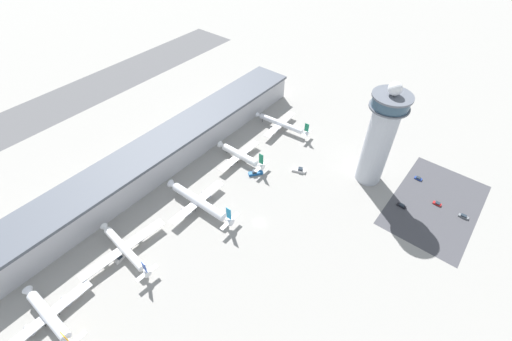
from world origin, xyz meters
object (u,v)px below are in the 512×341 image
(car_silver_sedan, at_px, (418,178))
(service_truck_catering, at_px, (255,173))
(control_tower, at_px, (380,136))
(airplane_gate_charlie, at_px, (199,202))
(service_truck_baggage, at_px, (121,257))
(airplane_gate_delta, at_px, (240,155))
(airplane_gate_alpha, at_px, (49,316))
(car_navy_sedan, at_px, (402,206))
(airplane_gate_bravo, at_px, (125,249))
(car_black_suv, at_px, (437,204))
(airplane_gate_echo, at_px, (281,124))
(service_truck_fuel, at_px, (299,170))
(car_white_wagon, at_px, (463,216))

(car_silver_sedan, bearing_deg, service_truck_catering, 126.27)
(control_tower, bearing_deg, airplane_gate_charlie, 142.23)
(car_silver_sedan, bearing_deg, service_truck_baggage, 147.18)
(airplane_gate_delta, bearing_deg, service_truck_catering, -104.03)
(airplane_gate_alpha, bearing_deg, car_navy_sedan, -30.62)
(airplane_gate_bravo, xyz_separation_m, car_navy_sedan, (106.84, -87.44, -3.84))
(control_tower, xyz_separation_m, car_navy_sedan, (-8.78, -23.39, -28.74))
(airplane_gate_alpha, height_order, airplane_gate_delta, airplane_gate_delta)
(airplane_gate_bravo, xyz_separation_m, car_black_suv, (119.93, -101.40, -3.88))
(car_navy_sedan, bearing_deg, service_truck_baggage, 141.42)
(airplane_gate_alpha, height_order, airplane_gate_echo, airplane_gate_alpha)
(airplane_gate_charlie, bearing_deg, airplane_gate_bravo, 171.59)
(airplane_gate_delta, bearing_deg, service_truck_baggage, -179.29)
(airplane_gate_bravo, bearing_deg, airplane_gate_alpha, -176.24)
(control_tower, distance_m, car_silver_sedan, 40.41)
(car_navy_sedan, bearing_deg, airplane_gate_alpha, 149.38)
(car_black_suv, relative_size, car_silver_sedan, 1.05)
(control_tower, distance_m, car_black_suv, 47.35)
(service_truck_fuel, bearing_deg, airplane_gate_echo, 50.39)
(airplane_gate_alpha, distance_m, car_white_wagon, 192.42)
(car_silver_sedan, relative_size, car_navy_sedan, 0.85)
(service_truck_fuel, relative_size, car_black_suv, 1.97)
(airplane_gate_charlie, bearing_deg, service_truck_baggage, 171.91)
(airplane_gate_bravo, bearing_deg, service_truck_fuel, -18.00)
(airplane_gate_alpha, xyz_separation_m, car_black_suv, (156.72, -98.98, -3.39))
(airplane_gate_bravo, bearing_deg, airplane_gate_delta, 0.87)
(service_truck_fuel, height_order, car_white_wagon, service_truck_fuel)
(airplane_gate_echo, relative_size, service_truck_catering, 4.86)
(airplane_gate_bravo, xyz_separation_m, car_silver_sedan, (132.24, -87.02, -3.88))
(car_silver_sedan, bearing_deg, car_navy_sedan, -179.06)
(airplane_gate_alpha, bearing_deg, airplane_gate_echo, 1.06)
(car_white_wagon, bearing_deg, car_navy_sedan, 115.16)
(control_tower, bearing_deg, service_truck_fuel, 121.14)
(service_truck_baggage, bearing_deg, car_white_wagon, -43.11)
(car_white_wagon, bearing_deg, service_truck_catering, 112.28)
(service_truck_catering, height_order, service_truck_fuel, service_truck_catering)
(airplane_gate_alpha, relative_size, service_truck_catering, 4.47)
(airplane_gate_charlie, bearing_deg, car_navy_sedan, -50.93)
(airplane_gate_charlie, bearing_deg, car_silver_sedan, -41.52)
(airplane_gate_charlie, bearing_deg, car_white_wagon, -54.01)
(airplane_gate_echo, bearing_deg, airplane_gate_charlie, -175.40)
(airplane_gate_echo, height_order, service_truck_baggage, airplane_gate_echo)
(control_tower, distance_m, airplane_gate_charlie, 97.94)
(airplane_gate_delta, height_order, service_truck_fuel, airplane_gate_delta)
(airplane_gate_charlie, relative_size, airplane_gate_delta, 1.31)
(service_truck_catering, bearing_deg, airplane_gate_alpha, 174.69)
(service_truck_catering, bearing_deg, airplane_gate_bravo, 170.47)
(service_truck_fuel, bearing_deg, service_truck_baggage, 162.41)
(service_truck_baggage, height_order, car_navy_sedan, service_truck_baggage)
(service_truck_baggage, distance_m, car_white_wagon, 167.88)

